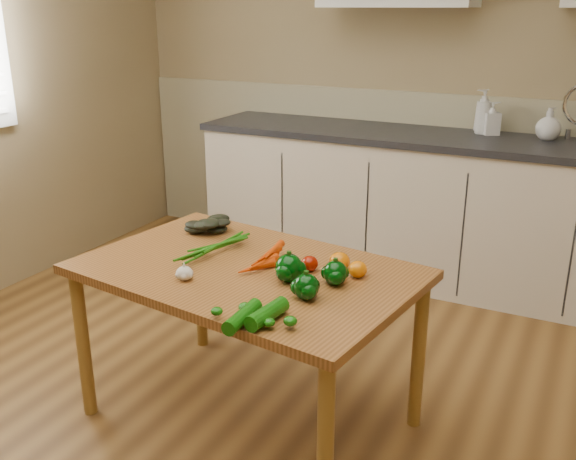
# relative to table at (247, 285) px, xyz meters

# --- Properties ---
(room) EXTENTS (4.04, 5.04, 2.64)m
(room) POSITION_rel_table_xyz_m (0.03, -0.25, 0.65)
(room) COLOR brown
(room) RESTS_ON ground
(counter_run) EXTENTS (2.84, 0.64, 1.14)m
(counter_run) POSITION_rel_table_xyz_m (0.24, 1.77, -0.14)
(counter_run) COLOR beige
(counter_run) RESTS_ON ground
(table) EXTENTS (1.35, 0.97, 0.67)m
(table) POSITION_rel_table_xyz_m (0.00, 0.00, 0.00)
(table) COLOR #945A2B
(table) RESTS_ON ground
(soap_bottle_a) EXTENTS (0.14, 0.14, 0.26)m
(soap_bottle_a) POSITION_rel_table_xyz_m (0.48, 1.92, 0.43)
(soap_bottle_a) COLOR silver
(soap_bottle_a) RESTS_ON counter_run
(soap_bottle_b) EXTENTS (0.12, 0.12, 0.19)m
(soap_bottle_b) POSITION_rel_table_xyz_m (0.53, 1.91, 0.40)
(soap_bottle_b) COLOR silver
(soap_bottle_b) RESTS_ON counter_run
(soap_bottle_c) EXTENTS (0.19, 0.19, 0.18)m
(soap_bottle_c) POSITION_rel_table_xyz_m (0.84, 1.90, 0.39)
(soap_bottle_c) COLOR silver
(soap_bottle_c) RESTS_ON counter_run
(carrot_bunch) EXTENTS (0.25, 0.21, 0.06)m
(carrot_bunch) POSITION_rel_table_xyz_m (-0.02, 0.06, 0.11)
(carrot_bunch) COLOR #D43C04
(carrot_bunch) RESTS_ON table
(leafy_greens) EXTENTS (0.18, 0.16, 0.09)m
(leafy_greens) POSITION_rel_table_xyz_m (-0.33, 0.28, 0.12)
(leafy_greens) COLOR black
(leafy_greens) RESTS_ON table
(garlic_bulb) EXTENTS (0.06, 0.06, 0.05)m
(garlic_bulb) POSITION_rel_table_xyz_m (-0.14, -0.20, 0.10)
(garlic_bulb) COLOR silver
(garlic_bulb) RESTS_ON table
(pepper_a) EXTENTS (0.10, 0.10, 0.10)m
(pepper_a) POSITION_rel_table_xyz_m (0.20, -0.04, 0.13)
(pepper_a) COLOR #023206
(pepper_a) RESTS_ON table
(pepper_b) EXTENTS (0.09, 0.09, 0.09)m
(pepper_b) POSITION_rel_table_xyz_m (0.36, 0.01, 0.12)
(pepper_b) COLOR #023206
(pepper_b) RESTS_ON table
(pepper_c) EXTENTS (0.09, 0.09, 0.09)m
(pepper_c) POSITION_rel_table_xyz_m (0.32, -0.15, 0.12)
(pepper_c) COLOR #023206
(pepper_c) RESTS_ON table
(tomato_a) EXTENTS (0.06, 0.06, 0.06)m
(tomato_a) POSITION_rel_table_xyz_m (0.23, 0.08, 0.10)
(tomato_a) COLOR #881102
(tomato_a) RESTS_ON table
(tomato_b) EXTENTS (0.08, 0.08, 0.07)m
(tomato_b) POSITION_rel_table_xyz_m (0.33, 0.13, 0.11)
(tomato_b) COLOR orange
(tomato_b) RESTS_ON table
(tomato_c) EXTENTS (0.07, 0.07, 0.06)m
(tomato_c) POSITION_rel_table_xyz_m (0.41, 0.10, 0.11)
(tomato_c) COLOR orange
(tomato_c) RESTS_ON table
(zucchini_a) EXTENTS (0.07, 0.18, 0.05)m
(zucchini_a) POSITION_rel_table_xyz_m (0.28, -0.35, 0.10)
(zucchini_a) COLOR #0C4D08
(zucchini_a) RESTS_ON table
(zucchini_b) EXTENTS (0.06, 0.19, 0.05)m
(zucchini_b) POSITION_rel_table_xyz_m (0.22, -0.40, 0.10)
(zucchini_b) COLOR #0C4D08
(zucchini_b) RESTS_ON table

